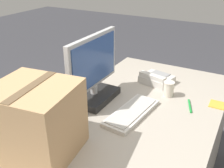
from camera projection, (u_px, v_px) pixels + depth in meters
name	position (u px, v px, depth m)	size (l,w,h in m)	color
monitor	(94.00, 75.00, 1.60)	(0.49, 0.22, 0.41)	black
keyboard	(132.00, 112.00, 1.50)	(0.42, 0.19, 0.03)	beige
desk_phone	(156.00, 79.00, 1.87)	(0.22, 0.24, 0.08)	beige
paper_cup_right	(169.00, 89.00, 1.69)	(0.07, 0.07, 0.10)	beige
cardboard_box	(36.00, 120.00, 1.16)	(0.37, 0.39, 0.34)	tan
pen_marker	(190.00, 106.00, 1.58)	(0.14, 0.06, 0.01)	#198C33
sticky_note_pad	(218.00, 105.00, 1.60)	(0.10, 0.10, 0.01)	gold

